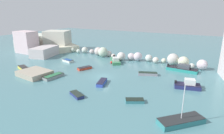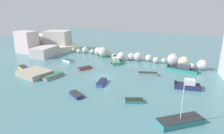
% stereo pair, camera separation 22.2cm
% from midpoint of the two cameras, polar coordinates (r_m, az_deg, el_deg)
% --- Properties ---
extents(cove_water, '(160.00, 160.00, 0.00)m').
position_cam_midpoint_polar(cove_water, '(37.92, -2.60, -2.87)').
color(cove_water, slate).
rests_on(cove_water, ground).
extents(cliff_headland_left, '(21.00, 20.32, 6.62)m').
position_cam_midpoint_polar(cliff_headland_left, '(66.88, -19.29, 6.93)').
color(cliff_headland_left, beige).
rests_on(cliff_headland_left, ground).
extents(rock_breakwater, '(39.14, 4.98, 2.75)m').
position_cam_midpoint_polar(rock_breakwater, '(50.10, 6.99, 3.25)').
color(rock_breakwater, beige).
rests_on(rock_breakwater, ground).
extents(stone_dock, '(6.53, 5.45, 1.02)m').
position_cam_midpoint_polar(stone_dock, '(41.32, -22.18, -1.72)').
color(stone_dock, '#A89C88').
rests_on(stone_dock, ground).
extents(channel_buoy, '(0.64, 0.64, 0.64)m').
position_cam_midpoint_polar(channel_buoy, '(46.87, 0.04, 1.42)').
color(channel_buoy, red).
rests_on(channel_buoy, cove_water).
extents(moored_boat_0, '(2.10, 3.64, 0.63)m').
position_cam_midpoint_polar(moored_boat_0, '(34.03, -2.98, -4.65)').
color(moored_boat_0, '#334EBC').
rests_on(moored_boat_0, cove_water).
extents(moored_boat_1, '(4.55, 2.83, 0.60)m').
position_cam_midpoint_polar(moored_boat_1, '(46.61, -24.89, -0.29)').
color(moored_boat_1, yellow).
rests_on(moored_boat_1, cove_water).
extents(moored_boat_2, '(3.35, 2.06, 0.61)m').
position_cam_midpoint_polar(moored_boat_2, '(49.83, -12.98, 1.92)').
color(moored_boat_2, silver).
rests_on(moored_boat_2, cove_water).
extents(moored_boat_3, '(1.91, 4.40, 0.60)m').
position_cam_midpoint_polar(moored_boat_3, '(38.85, -17.13, -2.64)').
color(moored_boat_3, gray).
rests_on(moored_boat_3, cove_water).
extents(moored_boat_4, '(3.99, 2.53, 0.63)m').
position_cam_midpoint_polar(moored_boat_4, '(39.13, 10.88, -2.04)').
color(moored_boat_4, '#94909A').
rests_on(moored_boat_4, cove_water).
extents(moored_boat_5, '(4.54, 2.98, 1.64)m').
position_cam_midpoint_polar(moored_boat_5, '(34.64, 22.05, -5.07)').
color(moored_boat_5, navy).
rests_on(moored_boat_5, cove_water).
extents(moored_boat_6, '(6.57, 2.59, 1.53)m').
position_cam_midpoint_polar(moored_boat_6, '(43.78, 20.66, -0.51)').
color(moored_boat_6, teal).
rests_on(moored_boat_6, cove_water).
extents(moored_boat_7, '(3.05, 2.25, 0.48)m').
position_cam_midpoint_polar(moored_boat_7, '(29.93, -10.50, -8.19)').
color(moored_boat_7, navy).
rests_on(moored_boat_7, cove_water).
extents(moored_boat_8, '(5.24, 6.28, 1.46)m').
position_cam_midpoint_polar(moored_boat_8, '(48.03, 1.19, 1.99)').
color(moored_boat_8, '#398054').
rests_on(moored_boat_8, cove_water).
extents(moored_boat_9, '(5.21, 5.35, 4.90)m').
position_cam_midpoint_polar(moored_boat_9, '(24.24, 20.13, -15.05)').
color(moored_boat_9, teal).
rests_on(moored_boat_9, cove_water).
extents(moored_boat_10, '(2.90, 2.33, 0.48)m').
position_cam_midpoint_polar(moored_boat_10, '(27.82, 6.93, -10.05)').
color(moored_boat_10, teal).
rests_on(moored_boat_10, cove_water).
extents(moored_boat_11, '(2.35, 3.39, 0.56)m').
position_cam_midpoint_polar(moored_boat_11, '(42.80, -8.11, -0.31)').
color(moored_boat_11, '#C73D28').
rests_on(moored_boat_11, cove_water).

